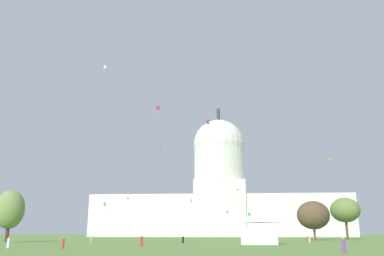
% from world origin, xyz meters
% --- Properties ---
extents(capitol_building, '(137.64, 28.56, 71.33)m').
position_xyz_m(capitol_building, '(4.66, 187.19, 21.65)').
color(capitol_building, silver).
rests_on(capitol_building, ground_plane).
extents(event_tent, '(7.65, 6.64, 5.91)m').
position_xyz_m(event_tent, '(13.40, 41.67, 2.93)').
color(event_tent, white).
rests_on(event_tent, ground_plane).
extents(tree_west_mid, '(8.64, 8.29, 11.86)m').
position_xyz_m(tree_west_mid, '(-43.07, 54.62, 7.36)').
color(tree_west_mid, '#42301E').
rests_on(tree_west_mid, ground_plane).
extents(tree_east_mid, '(12.02, 12.19, 12.78)m').
position_xyz_m(tree_east_mid, '(44.74, 95.04, 8.94)').
color(tree_east_mid, brown).
rests_on(tree_east_mid, ground_plane).
extents(tree_east_near, '(12.73, 12.34, 11.11)m').
position_xyz_m(tree_east_near, '(32.65, 84.69, 7.03)').
color(tree_east_near, brown).
rests_on(tree_east_near, ground_plane).
extents(person_olive_near_tent, '(0.45, 0.45, 1.49)m').
position_xyz_m(person_olive_near_tent, '(24.32, 52.05, 0.68)').
color(person_olive_near_tent, olive).
rests_on(person_olive_near_tent, ground_plane).
extents(person_purple_edge_east, '(0.50, 0.50, 1.64)m').
position_xyz_m(person_purple_edge_east, '(19.57, 8.25, 0.75)').
color(person_purple_edge_east, '#703D93').
rests_on(person_purple_edge_east, ground_plane).
extents(person_black_back_right, '(0.56, 0.56, 1.52)m').
position_xyz_m(person_black_back_right, '(-1.86, 48.82, 0.69)').
color(person_black_back_right, black).
rests_on(person_black_back_right, ground_plane).
extents(person_red_mid_right, '(0.45, 0.45, 1.47)m').
position_xyz_m(person_red_mid_right, '(26.98, 58.18, 0.66)').
color(person_red_mid_right, red).
rests_on(person_red_mid_right, ground_plane).
extents(person_white_deep_crowd, '(0.62, 0.62, 1.58)m').
position_xyz_m(person_white_deep_crowd, '(-24.52, 20.46, 0.71)').
color(person_white_deep_crowd, silver).
rests_on(person_white_deep_crowd, ground_plane).
extents(person_maroon_front_center, '(0.37, 0.37, 1.58)m').
position_xyz_m(person_maroon_front_center, '(18.04, 56.05, 0.73)').
color(person_maroon_front_center, maroon).
rests_on(person_maroon_front_center, ground_plane).
extents(person_white_front_left, '(0.50, 0.50, 1.43)m').
position_xyz_m(person_white_front_left, '(25.22, 55.10, 0.65)').
color(person_white_front_left, silver).
rests_on(person_white_front_left, ground_plane).
extents(person_red_mid_center, '(0.51, 0.51, 1.55)m').
position_xyz_m(person_red_mid_center, '(-15.82, 18.95, 0.71)').
color(person_red_mid_center, red).
rests_on(person_red_mid_center, ground_plane).
extents(person_tan_near_tree_west, '(0.35, 0.35, 1.52)m').
position_xyz_m(person_tan_near_tree_west, '(-20.00, 44.52, 0.70)').
color(person_tan_near_tree_west, tan).
rests_on(person_tan_near_tree_west, ground_plane).
extents(person_red_near_tree_east, '(0.59, 0.59, 1.72)m').
position_xyz_m(person_red_near_tree_east, '(-6.79, 29.18, 0.78)').
color(person_red_near_tree_east, red).
rests_on(person_red_near_tree_east, ground_plane).
extents(kite_green_low, '(1.15, 1.09, 4.22)m').
position_xyz_m(kite_green_low, '(-33.22, 98.25, 11.33)').
color(kite_green_low, green).
extents(kite_magenta_mid, '(0.81, 0.77, 3.64)m').
position_xyz_m(kite_magenta_mid, '(-8.07, 50.86, 29.85)').
color(kite_magenta_mid, '#D1339E').
extents(kite_yellow_low, '(1.75, 1.05, 3.35)m').
position_xyz_m(kite_yellow_low, '(-7.14, 130.95, 10.92)').
color(kite_yellow_low, yellow).
extents(kite_blue_high, '(0.91, 1.21, 3.40)m').
position_xyz_m(kite_blue_high, '(-21.44, 142.59, 41.21)').
color(kite_blue_high, blue).
extents(kite_violet_mid, '(1.34, 1.35, 3.21)m').
position_xyz_m(kite_violet_mid, '(2.39, 79.82, 34.39)').
color(kite_violet_mid, purple).
extents(kite_orange_mid, '(0.35, 0.75, 3.51)m').
position_xyz_m(kite_orange_mid, '(29.65, 113.23, 24.78)').
color(kite_orange_mid, orange).
extents(kite_red_low, '(1.53, 1.71, 4.53)m').
position_xyz_m(kite_red_low, '(11.45, 112.04, 16.92)').
color(kite_red_low, red).
extents(kite_lime_mid, '(0.61, 0.53, 0.79)m').
position_xyz_m(kite_lime_mid, '(38.82, 85.03, 23.55)').
color(kite_lime_mid, '#8CD133').
extents(kite_white_high, '(1.04, 0.78, 0.92)m').
position_xyz_m(kite_white_high, '(-26.13, 66.85, 47.70)').
color(kite_white_high, white).
extents(kite_pink_low, '(1.10, 0.86, 3.23)m').
position_xyz_m(kite_pink_low, '(-31.57, 124.78, 15.35)').
color(kite_pink_low, pink).
extents(kite_cyan_low, '(0.88, 0.94, 3.55)m').
position_xyz_m(kite_cyan_low, '(8.27, 136.02, 10.45)').
color(kite_cyan_low, '#33BCDB').
extents(kite_turquoise_low, '(1.29, 0.90, 4.00)m').
position_xyz_m(kite_turquoise_low, '(18.19, 150.80, 9.89)').
color(kite_turquoise_low, teal).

